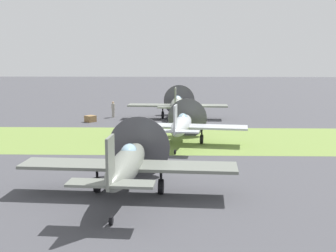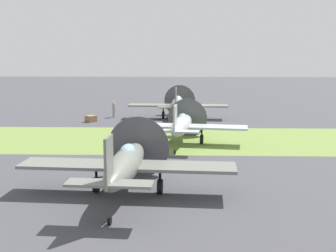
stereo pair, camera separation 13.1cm
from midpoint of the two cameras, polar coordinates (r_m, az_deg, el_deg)
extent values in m
plane|color=#424247|center=(44.73, 3.17, 0.64)|extent=(160.00, 160.00, 0.00)
cube|color=olive|center=(35.32, 3.54, -1.79)|extent=(120.00, 11.00, 0.01)
ellipsoid|color=slate|center=(45.64, 1.38, 2.85)|extent=(1.72, 7.49, 1.36)
cube|color=slate|center=(46.09, 1.41, 2.71)|extent=(10.58, 2.38, 0.15)
cube|color=slate|center=(42.16, 1.12, 3.63)|extent=(0.17, 1.21, 2.08)
cube|color=slate|center=(42.26, 1.12, 2.45)|extent=(3.54, 1.16, 0.11)
cone|color=#B7B24C|center=(49.60, 1.64, 3.39)|extent=(0.74, 0.80, 0.70)
cylinder|color=#4C4C51|center=(49.38, 1.62, 3.37)|extent=(3.50, 0.22, 3.50)
ellipsoid|color=#8CB2C6|center=(46.23, 1.42, 3.53)|extent=(0.84, 1.57, 0.77)
cylinder|color=black|center=(46.45, -0.55, 1.46)|extent=(0.28, 0.75, 0.74)
cylinder|color=black|center=(46.38, -0.55, 2.10)|extent=(0.13, 0.13, 1.05)
cylinder|color=black|center=(46.28, 3.37, 1.41)|extent=(0.28, 0.75, 0.74)
cylinder|color=black|center=(46.21, 3.38, 2.06)|extent=(0.13, 0.13, 1.05)
cylinder|color=black|center=(42.38, 1.10, 0.39)|extent=(0.15, 0.36, 0.35)
ellipsoid|color=#B2B7BC|center=(33.23, 1.90, 0.13)|extent=(2.25, 7.17, 1.29)
cube|color=#B2B7BC|center=(33.66, 1.99, -0.02)|extent=(10.11, 3.13, 0.15)
cube|color=#B2B7BC|center=(29.94, 1.07, 0.88)|extent=(0.26, 1.14, 1.97)
cube|color=#B2B7BC|center=(30.08, 1.07, -0.68)|extent=(3.42, 1.39, 0.10)
cone|color=#B7B24C|center=(36.94, 2.70, 1.09)|extent=(0.76, 0.81, 0.66)
cylinder|color=#4C4C51|center=(36.74, 2.66, 1.04)|extent=(3.29, 0.50, 3.32)
ellipsoid|color=#8CB2C6|center=(33.77, 2.05, 1.05)|extent=(0.92, 1.54, 0.73)
cylinder|color=black|center=(34.17, -0.49, -1.57)|extent=(0.32, 0.73, 0.71)
cylinder|color=black|center=(34.08, -0.49, -0.74)|extent=(0.12, 0.12, 1.00)
cylinder|color=black|center=(33.78, 4.54, -1.73)|extent=(0.32, 0.73, 0.71)
cylinder|color=black|center=(33.69, 4.55, -0.90)|extent=(0.12, 0.12, 1.00)
cylinder|color=black|center=(30.27, 1.03, -3.41)|extent=(0.17, 0.35, 0.33)
ellipsoid|color=slate|center=(21.31, -5.40, -5.04)|extent=(1.87, 7.68, 1.39)
cube|color=slate|center=(21.78, -5.18, -5.17)|extent=(10.83, 2.59, 0.16)
cube|color=slate|center=(17.78, -7.54, -4.71)|extent=(0.19, 1.23, 2.12)
cube|color=slate|center=(18.02, -7.48, -7.47)|extent=(3.64, 1.23, 0.11)
cone|color=#B7B24C|center=(25.22, -3.67, -2.70)|extent=(0.76, 0.83, 0.72)
cylinder|color=#4C4C51|center=(25.00, -3.75, -2.81)|extent=(3.57, 0.27, 3.58)
ellipsoid|color=#8CB2C6|center=(21.84, -5.10, -3.36)|extent=(0.88, 1.61, 0.78)
cylinder|color=black|center=(22.53, -9.18, -7.59)|extent=(0.29, 0.77, 0.76)
cylinder|color=black|center=(22.37, -9.21, -6.28)|extent=(0.13, 0.13, 1.07)
cylinder|color=black|center=(21.95, -0.88, -7.93)|extent=(0.29, 0.77, 0.76)
cylinder|color=black|center=(21.80, -0.88, -6.58)|extent=(0.13, 0.13, 1.07)
cylinder|color=black|center=(18.43, -7.45, -12.19)|extent=(0.16, 0.37, 0.36)
cylinder|color=#9E998E|center=(47.62, -7.03, 1.67)|extent=(0.30, 0.30, 0.88)
cylinder|color=#9E998E|center=(47.52, -7.05, 2.57)|extent=(0.38, 0.38, 0.62)
sphere|color=tan|center=(47.47, -7.06, 3.08)|extent=(0.23, 0.23, 0.23)
cylinder|color=#9E998E|center=(47.77, -7.11, 2.60)|extent=(0.11, 0.11, 0.59)
cylinder|color=#9E998E|center=(47.27, -6.99, 2.53)|extent=(0.11, 0.11, 0.59)
cube|color=olive|center=(44.87, -9.98, 0.95)|extent=(1.27, 1.27, 0.64)
camera|label=1|loc=(0.07, -89.89, 0.02)|focal=46.57mm
camera|label=2|loc=(0.07, 90.11, -0.02)|focal=46.57mm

